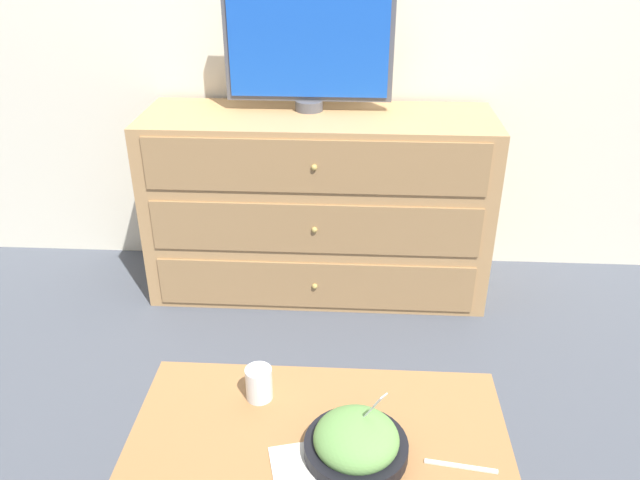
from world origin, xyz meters
TOP-DOWN VIEW (x-y plane):
  - ground_plane at (0.00, 0.00)m, footprint 12.00×12.00m
  - dresser at (-0.02, -0.26)m, footprint 1.44×0.48m
  - tv at (-0.06, -0.19)m, footprint 0.67×0.11m
  - coffee_table at (0.07, -1.63)m, footprint 0.91×0.50m
  - takeout_bowl at (0.16, -1.68)m, footprint 0.24×0.24m
  - drink_cup at (-0.09, -1.50)m, footprint 0.07×0.07m
  - napkin at (0.06, -1.74)m, footprint 0.23×0.23m
  - knife at (0.39, -1.70)m, footprint 0.16×0.03m

SIDE VIEW (x-z plane):
  - ground_plane at x=0.00m, z-range 0.00..0.00m
  - coffee_table at x=0.07m, z-range 0.15..0.57m
  - dresser at x=-0.02m, z-range 0.00..0.80m
  - napkin at x=0.06m, z-range 0.42..0.43m
  - knife at x=0.39m, z-range 0.42..0.43m
  - takeout_bowl at x=0.16m, z-range 0.37..0.55m
  - drink_cup at x=-0.09m, z-range 0.42..0.51m
  - tv at x=-0.06m, z-range 0.81..1.30m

